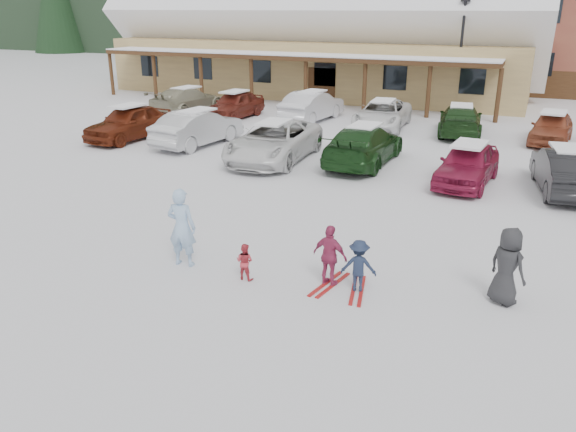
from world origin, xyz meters
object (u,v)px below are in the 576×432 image
at_px(parked_car_4, 468,164).
at_px(adult_skier, 182,227).
at_px(child_navy, 359,266).
at_px(parked_car_12, 552,128).
at_px(lamp_post, 461,49).
at_px(parked_car_9, 312,106).
at_px(parked_car_8, 235,105).
at_px(parked_car_7, 187,100).
at_px(day_lodge, 320,34).
at_px(child_magenta, 330,256).
at_px(parked_car_1, 198,128).
at_px(parked_car_2, 274,141).
at_px(parked_car_11, 460,120).
at_px(parked_car_3, 364,145).
at_px(parked_car_10, 382,114).
at_px(parked_car_0, 129,123).
at_px(toddler_red, 245,262).
at_px(parked_car_5, 566,171).
at_px(bystander_dark, 507,266).

bearing_deg(parked_car_4, adult_skier, -113.90).
bearing_deg(child_navy, parked_car_12, -114.51).
bearing_deg(parked_car_12, lamp_post, 132.92).
height_order(adult_skier, parked_car_9, adult_skier).
bearing_deg(parked_car_8, parked_car_7, -179.33).
distance_m(day_lodge, child_magenta, 30.28).
distance_m(parked_car_1, parked_car_2, 4.29).
distance_m(parked_car_11, parked_car_12, 3.97).
xyz_separation_m(parked_car_3, parked_car_10, (-1.08, 6.99, -0.05)).
height_order(parked_car_8, parked_car_9, parked_car_9).
xyz_separation_m(parked_car_8, parked_car_10, (8.10, 0.51, -0.03)).
bearing_deg(parked_car_4, parked_car_10, 127.44).
distance_m(parked_car_0, parked_car_1, 3.50).
bearing_deg(child_magenta, parked_car_8, -44.92).
bearing_deg(child_magenta, parked_car_0, -26.43).
bearing_deg(parked_car_2, child_magenta, -61.39).
distance_m(child_navy, parked_car_12, 17.36).
height_order(lamp_post, parked_car_3, lamp_post).
relative_size(child_magenta, parked_car_2, 0.25).
xyz_separation_m(parked_car_0, parked_car_3, (11.03, 0.14, -0.03)).
bearing_deg(parked_car_2, parked_car_0, 171.62).
distance_m(lamp_post, parked_car_2, 15.45).
height_order(toddler_red, parked_car_1, parked_car_1).
relative_size(child_magenta, parked_car_1, 0.30).
xyz_separation_m(child_navy, parked_car_12, (3.78, 16.94, 0.11)).
relative_size(parked_car_4, parked_car_7, 0.82).
bearing_deg(parked_car_10, parked_car_5, -47.34).
relative_size(parked_car_3, parked_car_8, 1.22).
height_order(parked_car_3, parked_car_9, parked_car_9).
distance_m(bystander_dark, parked_car_2, 12.51).
height_order(toddler_red, parked_car_8, parked_car_8).
distance_m(child_magenta, parked_car_3, 10.39).
height_order(parked_car_1, parked_car_3, parked_car_1).
bearing_deg(parked_car_12, parked_car_3, -128.80).
xyz_separation_m(parked_car_0, parked_car_5, (18.08, -0.71, -0.04)).
xyz_separation_m(adult_skier, parked_car_11, (3.96, 17.50, -0.25)).
height_order(lamp_post, bystander_dark, lamp_post).
bearing_deg(parked_car_5, parked_car_2, -8.76).
bearing_deg(child_magenta, adult_skier, 16.81).
bearing_deg(parked_car_5, child_navy, 56.82).
relative_size(child_navy, parked_car_4, 0.28).
distance_m(parked_car_0, parked_car_4, 15.07).
distance_m(child_navy, parked_car_4, 9.07).
distance_m(toddler_red, parked_car_4, 10.13).
relative_size(parked_car_8, parked_car_11, 0.89).
distance_m(parked_car_0, parked_car_5, 18.09).
distance_m(day_lodge, parked_car_3, 20.15).
bearing_deg(lamp_post, parked_car_5, -69.11).
distance_m(toddler_red, parked_car_1, 13.37).
xyz_separation_m(parked_car_3, parked_car_9, (-5.03, 7.44, 0.03)).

